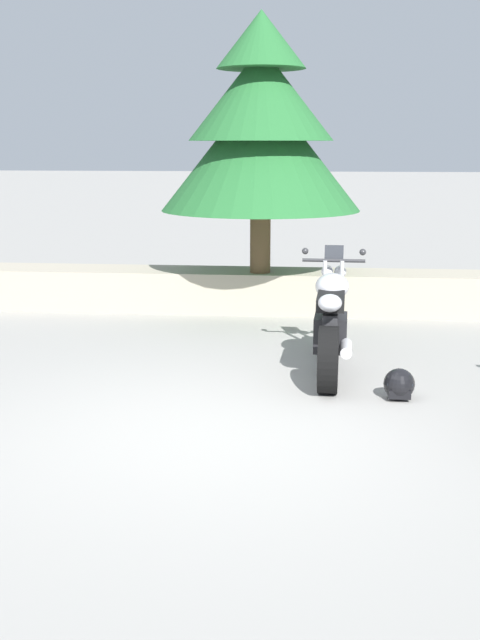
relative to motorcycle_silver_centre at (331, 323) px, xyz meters
name	(u,v)px	position (x,y,z in m)	size (l,w,h in m)	color
ground_plane	(212,432)	(-0.94, -1.88, -0.49)	(120.00, 120.00, 0.00)	gray
stone_wall	(259,291)	(-0.94, 2.92, -0.21)	(36.00, 0.80, 0.55)	#A89E89
motorcycle_silver_centre	(331,323)	(0.00, 0.00, 0.00)	(0.67, 2.06, 1.18)	black
rider_helmet	(399,384)	(0.60, -0.89, -0.35)	(0.28, 0.28, 0.28)	black
pine_tree_far_left	(261,128)	(-0.92, 2.77, 1.95)	(2.60, 2.60, 3.33)	brown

